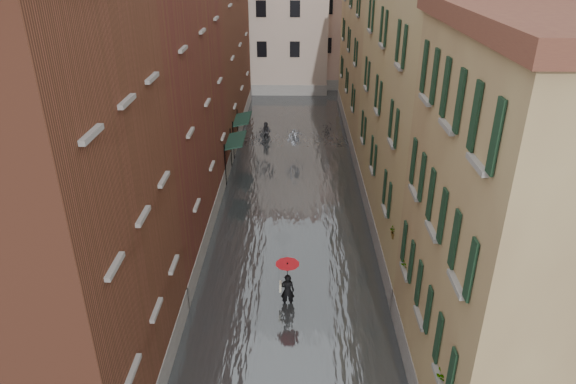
{
  "coord_description": "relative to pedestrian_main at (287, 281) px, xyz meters",
  "views": [
    {
      "loc": [
        0.22,
        -14.16,
        13.28
      ],
      "look_at": [
        -0.15,
        6.9,
        3.0
      ],
      "focal_mm": 32.0,
      "sensor_mm": 36.0,
      "label": 1
    }
  ],
  "objects": [
    {
      "name": "ground",
      "position": [
        0.1,
        -2.47,
        -1.27
      ],
      "size": [
        120.0,
        120.0,
        0.0
      ],
      "primitive_type": "plane",
      "color": "#505052",
      "rests_on": "ground"
    },
    {
      "name": "floodwater",
      "position": [
        0.1,
        10.53,
        -1.17
      ],
      "size": [
        10.0,
        60.0,
        0.2
      ],
      "primitive_type": "cube",
      "color": "#484D50",
      "rests_on": "ground"
    },
    {
      "name": "building_left_near",
      "position": [
        -6.9,
        -4.47,
        5.23
      ],
      "size": [
        6.0,
        8.0,
        13.0
      ],
      "primitive_type": "cube",
      "color": "brown",
      "rests_on": "ground"
    },
    {
      "name": "building_left_mid",
      "position": [
        -6.9,
        6.53,
        4.98
      ],
      "size": [
        6.0,
        14.0,
        12.5
      ],
      "primitive_type": "cube",
      "color": "#58301B",
      "rests_on": "ground"
    },
    {
      "name": "building_left_far",
      "position": [
        -6.9,
        21.53,
        5.73
      ],
      "size": [
        6.0,
        16.0,
        14.0
      ],
      "primitive_type": "cube",
      "color": "brown",
      "rests_on": "ground"
    },
    {
      "name": "building_right_near",
      "position": [
        7.1,
        -4.47,
        4.48
      ],
      "size": [
        6.0,
        8.0,
        11.5
      ],
      "primitive_type": "cube",
      "color": "olive",
      "rests_on": "ground"
    },
    {
      "name": "building_right_mid",
      "position": [
        7.1,
        6.53,
        5.23
      ],
      "size": [
        6.0,
        14.0,
        13.0
      ],
      "primitive_type": "cube",
      "color": "tan",
      "rests_on": "ground"
    },
    {
      "name": "building_right_far",
      "position": [
        7.1,
        21.53,
        4.48
      ],
      "size": [
        6.0,
        16.0,
        11.5
      ],
      "primitive_type": "cube",
      "color": "olive",
      "rests_on": "ground"
    },
    {
      "name": "building_end_cream",
      "position": [
        -2.9,
        35.53,
        5.23
      ],
      "size": [
        12.0,
        9.0,
        13.0
      ],
      "primitive_type": "cube",
      "color": "#B4A08F",
      "rests_on": "ground"
    },
    {
      "name": "building_end_pink",
      "position": [
        6.1,
        37.53,
        4.73
      ],
      "size": [
        10.0,
        9.0,
        12.0
      ],
      "primitive_type": "cube",
      "color": "tan",
      "rests_on": "ground"
    },
    {
      "name": "awning_near",
      "position": [
        -3.39,
        12.44,
        1.19
      ],
      "size": [
        1.09,
        2.87,
        2.8
      ],
      "color": "#142F24",
      "rests_on": "ground"
    },
    {
      "name": "awning_far",
      "position": [
        -3.39,
        16.56,
        1.19
      ],
      "size": [
        1.09,
        2.8,
        2.8
      ],
      "color": "#142F24",
      "rests_on": "ground"
    },
    {
      "name": "window_planters",
      "position": [
        4.22,
        -2.7,
        2.24
      ],
      "size": [
        0.59,
        8.25,
        0.84
      ],
      "color": "brown",
      "rests_on": "ground"
    },
    {
      "name": "pedestrian_main",
      "position": [
        0.0,
        0.0,
        0.0
      ],
      "size": [
        0.95,
        0.95,
        2.06
      ],
      "color": "black",
      "rests_on": "ground"
    },
    {
      "name": "pedestrian_far",
      "position": [
        -1.91,
        19.11,
        -0.54
      ],
      "size": [
        0.84,
        0.74,
        1.46
      ],
      "primitive_type": "imported",
      "rotation": [
        0.0,
        0.0,
        -0.31
      ],
      "color": "black",
      "rests_on": "ground"
    }
  ]
}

